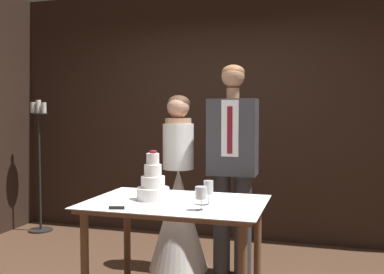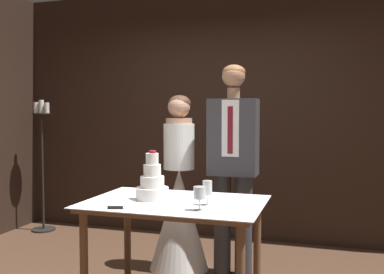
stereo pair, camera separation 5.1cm
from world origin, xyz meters
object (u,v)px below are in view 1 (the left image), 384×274
object	(u,v)px
cake_table	(176,215)
wine_glass_near	(208,188)
bride	(178,206)
groom	(233,159)
tiered_cake	(153,184)
wine_glass_middle	(201,194)
cake_knife	(127,208)
candle_stand	(39,164)

from	to	relation	value
cake_table	wine_glass_near	size ratio (longest dim) A/B	7.49
bride	groom	xyz separation A→B (m)	(0.50, -0.00, 0.44)
cake_table	tiered_cake	bearing A→B (deg)	176.93
tiered_cake	bride	world-z (taller)	bride
bride	wine_glass_middle	bearing A→B (deg)	-64.43
cake_knife	wine_glass_middle	world-z (taller)	wine_glass_middle
wine_glass_near	candle_stand	xyz separation A→B (m)	(-2.50, 1.59, -0.10)
tiered_cake	groom	world-z (taller)	groom
wine_glass_middle	tiered_cake	bearing A→B (deg)	151.13
cake_knife	wine_glass_near	size ratio (longest dim) A/B	2.34
tiered_cake	wine_glass_middle	bearing A→B (deg)	-28.87
tiered_cake	candle_stand	xyz separation A→B (m)	(-2.07, 1.53, -0.09)
cake_table	bride	bearing A→B (deg)	107.05
cake_table	bride	size ratio (longest dim) A/B	0.79
cake_table	tiered_cake	distance (m)	0.27
cake_table	tiered_cake	world-z (taller)	tiered_cake
wine_glass_near	bride	distance (m)	1.05
wine_glass_near	tiered_cake	bearing A→B (deg)	171.68
tiered_cake	wine_glass_near	xyz separation A→B (m)	(0.43, -0.06, 0.00)
wine_glass_near	cake_table	bearing A→B (deg)	168.07
cake_table	tiered_cake	xyz separation A→B (m)	(-0.18, 0.01, 0.21)
tiered_cake	bride	xyz separation A→B (m)	(-0.07, 0.80, -0.33)
groom	tiered_cake	bearing A→B (deg)	-117.98
groom	candle_stand	bearing A→B (deg)	163.84
tiered_cake	candle_stand	world-z (taller)	candle_stand
tiered_cake	groom	xyz separation A→B (m)	(0.43, 0.80, 0.12)
cake_knife	candle_stand	distance (m)	2.75
wine_glass_middle	bride	size ratio (longest dim) A/B	0.10
bride	groom	world-z (taller)	groom
cake_table	wine_glass_middle	distance (m)	0.39
tiered_cake	groom	distance (m)	0.92
cake_knife	candle_stand	size ratio (longest dim) A/B	0.25
cake_knife	bride	xyz separation A→B (m)	(-0.03, 1.14, -0.22)
groom	candle_stand	xyz separation A→B (m)	(-2.50, 0.72, -0.21)
wine_glass_near	bride	bearing A→B (deg)	120.05
groom	candle_stand	size ratio (longest dim) A/B	1.16
bride	candle_stand	world-z (taller)	bride
candle_stand	cake_table	bearing A→B (deg)	-34.37
cake_table	groom	xyz separation A→B (m)	(0.25, 0.81, 0.33)
groom	wine_glass_middle	bearing A→B (deg)	-90.12
wine_glass_near	groom	xyz separation A→B (m)	(-0.00, 0.87, 0.11)
bride	wine_glass_near	bearing A→B (deg)	-59.95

